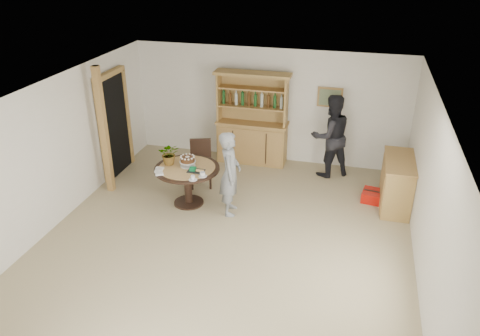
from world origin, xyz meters
The scene contains 17 objects.
ground centered at (0.00, 0.00, 0.00)m, with size 7.00×7.00×0.00m, color tan.
room_shell centered at (0.00, 0.01, 1.74)m, with size 6.04×7.04×2.52m.
doorway centered at (-2.93, 2.00, 1.11)m, with size 0.13×1.10×2.18m.
pine_post centered at (-2.70, 1.20, 1.25)m, with size 0.12×0.12×2.50m, color #AF7F49.
hutch centered at (-0.30, 3.24, 0.69)m, with size 1.62×0.54×2.04m.
sideboard centered at (2.74, 2.00, 0.47)m, with size 0.54×1.26×0.94m.
dining_table centered at (-1.02, 1.09, 0.60)m, with size 1.20×1.20×0.76m.
dining_chair centered at (-1.04, 1.92, 0.54)m, with size 0.53×0.53×0.95m.
birthday_cake centered at (-1.02, 1.14, 0.88)m, with size 0.30×0.30×0.20m.
flower_vase centered at (-1.37, 1.14, 0.97)m, with size 0.38×0.33×0.42m, color #3F7233.
gift_tray centered at (-0.80, 0.97, 0.79)m, with size 0.30×0.20×0.08m.
coffee_cup_a centered at (-0.62, 0.81, 0.80)m, with size 0.15×0.15×0.09m.
coffee_cup_b centered at (-0.74, 0.64, 0.79)m, with size 0.15×0.15×0.08m.
napkins centered at (-1.43, 0.78, 0.77)m, with size 0.24×0.33×0.03m.
teen_boy centered at (-0.17, 0.99, 0.78)m, with size 0.57×0.38×1.57m, color gray.
adult_person centered at (1.41, 3.00, 0.88)m, with size 0.85×0.66×1.75m, color black.
red_suitcase centered at (2.46, 2.07, 0.10)m, with size 0.65×0.48×0.21m.
Camera 1 is at (1.88, -6.09, 4.50)m, focal length 35.00 mm.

